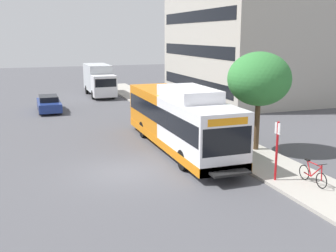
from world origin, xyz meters
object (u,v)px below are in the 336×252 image
at_px(transit_bus, 179,119).
at_px(box_truck_background, 99,79).
at_px(bicycle_parked, 313,174).
at_px(street_tree_near_stop, 259,79).
at_px(bus_stop_sign_pole, 277,146).
at_px(parked_car_far_lane, 49,104).

xyz_separation_m(transit_bus, box_truck_background, (-0.47, 22.12, 0.04)).
bearing_deg(bicycle_parked, street_tree_near_stop, 83.42).
xyz_separation_m(bus_stop_sign_pole, bicycle_parked, (1.21, -0.94, -1.09)).
relative_size(bicycle_parked, box_truck_background, 0.25).
xyz_separation_m(bus_stop_sign_pole, box_truck_background, (-2.45, 28.59, 0.09)).
bearing_deg(bus_stop_sign_pole, bicycle_parked, -37.81).
xyz_separation_m(bus_stop_sign_pole, parked_car_far_lane, (-8.11, 20.97, -0.99)).
relative_size(transit_bus, box_truck_background, 1.75).
xyz_separation_m(street_tree_near_stop, parked_car_far_lane, (-9.96, 16.42, -3.35)).
bearing_deg(parked_car_far_lane, bicycle_parked, -66.95).
height_order(bus_stop_sign_pole, street_tree_near_stop, street_tree_near_stop).
distance_m(transit_bus, bicycle_parked, 8.15).
bearing_deg(bicycle_parked, box_truck_background, 97.07).
xyz_separation_m(transit_bus, parked_car_far_lane, (-6.13, 14.50, -1.04)).
xyz_separation_m(bus_stop_sign_pole, street_tree_near_stop, (1.84, 4.55, 2.36)).
xyz_separation_m(transit_bus, street_tree_near_stop, (3.83, -1.92, 2.31)).
bearing_deg(street_tree_near_stop, parked_car_far_lane, 121.24).
relative_size(bus_stop_sign_pole, box_truck_background, 0.37).
relative_size(bus_stop_sign_pole, bicycle_parked, 1.48).
distance_m(bus_stop_sign_pole, parked_car_far_lane, 22.51).
bearing_deg(parked_car_far_lane, bus_stop_sign_pole, -68.85).
distance_m(bicycle_parked, street_tree_near_stop, 6.52).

